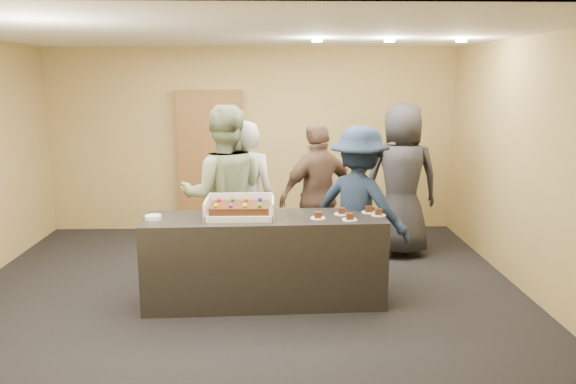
# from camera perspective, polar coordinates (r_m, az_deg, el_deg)

# --- Properties ---
(room) EXTENTS (6.04, 6.00, 2.70)m
(room) POSITION_cam_1_polar(r_m,az_deg,el_deg) (5.93, -4.50, 2.61)
(room) COLOR black
(room) RESTS_ON ground
(serving_counter) EXTENTS (2.43, 0.80, 0.90)m
(serving_counter) POSITION_cam_1_polar(r_m,az_deg,el_deg) (5.75, -2.40, -6.89)
(serving_counter) COLOR black
(serving_counter) RESTS_ON floor
(storage_cabinet) EXTENTS (0.95, 0.15, 2.09)m
(storage_cabinet) POSITION_cam_1_polar(r_m,az_deg,el_deg) (8.40, -7.87, 3.08)
(storage_cabinet) COLOR brown
(storage_cabinet) RESTS_ON floor
(cake_box) EXTENTS (0.68, 0.47, 0.20)m
(cake_box) POSITION_cam_1_polar(r_m,az_deg,el_deg) (5.65, -4.90, -2.04)
(cake_box) COLOR white
(cake_box) RESTS_ON serving_counter
(sheet_cake) EXTENTS (0.58, 0.40, 0.11)m
(sheet_cake) POSITION_cam_1_polar(r_m,az_deg,el_deg) (5.61, -4.93, -1.59)
(sheet_cake) COLOR #36190C
(sheet_cake) RESTS_ON cake_box
(plate_stack) EXTENTS (0.16, 0.16, 0.04)m
(plate_stack) POSITION_cam_1_polar(r_m,az_deg,el_deg) (5.69, -13.54, -2.50)
(plate_stack) COLOR white
(plate_stack) RESTS_ON serving_counter
(slice_a) EXTENTS (0.15, 0.15, 0.07)m
(slice_a) POSITION_cam_1_polar(r_m,az_deg,el_deg) (5.56, 3.07, -2.46)
(slice_a) COLOR white
(slice_a) RESTS_ON serving_counter
(slice_b) EXTENTS (0.15, 0.15, 0.07)m
(slice_b) POSITION_cam_1_polar(r_m,az_deg,el_deg) (5.74, 5.47, -2.05)
(slice_b) COLOR white
(slice_b) RESTS_ON serving_counter
(slice_c) EXTENTS (0.15, 0.15, 0.07)m
(slice_c) POSITION_cam_1_polar(r_m,az_deg,el_deg) (5.53, 6.28, -2.61)
(slice_c) COLOR white
(slice_c) RESTS_ON serving_counter
(slice_d) EXTENTS (0.15, 0.15, 0.07)m
(slice_d) POSITION_cam_1_polar(r_m,az_deg,el_deg) (5.86, 8.21, -1.85)
(slice_d) COLOR white
(slice_d) RESTS_ON serving_counter
(slice_e) EXTENTS (0.15, 0.15, 0.07)m
(slice_e) POSITION_cam_1_polar(r_m,az_deg,el_deg) (5.75, 9.18, -2.13)
(slice_e) COLOR white
(slice_e) RESTS_ON serving_counter
(person_server_grey) EXTENTS (0.67, 0.45, 1.80)m
(person_server_grey) POSITION_cam_1_polar(r_m,az_deg,el_deg) (6.41, -4.28, -0.80)
(person_server_grey) COLOR #ACACB2
(person_server_grey) RESTS_ON floor
(person_sage_man) EXTENTS (1.02, 0.82, 1.98)m
(person_sage_man) POSITION_cam_1_polar(r_m,az_deg,el_deg) (6.22, -6.51, -0.37)
(person_sage_man) COLOR gray
(person_sage_man) RESTS_ON floor
(person_navy_man) EXTENTS (1.31, 1.19, 1.77)m
(person_navy_man) POSITION_cam_1_polar(r_m,az_deg,el_deg) (6.14, 7.24, -1.58)
(person_navy_man) COLOR #18263E
(person_navy_man) RESTS_ON floor
(person_brown_extra) EXTENTS (1.12, 0.87, 1.77)m
(person_brown_extra) POSITION_cam_1_polar(r_m,az_deg,el_deg) (6.64, 3.11, -0.49)
(person_brown_extra) COLOR brown
(person_brown_extra) RESTS_ON floor
(person_dark_suit) EXTENTS (0.98, 0.65, 1.97)m
(person_dark_suit) POSITION_cam_1_polar(r_m,az_deg,el_deg) (7.30, 11.43, 1.18)
(person_dark_suit) COLOR #232428
(person_dark_suit) RESTS_ON floor
(ceiling_spotlights) EXTENTS (1.72, 0.12, 0.03)m
(ceiling_spotlights) POSITION_cam_1_polar(r_m,az_deg,el_deg) (6.50, 10.28, 14.92)
(ceiling_spotlights) COLOR #FFEAC6
(ceiling_spotlights) RESTS_ON ceiling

